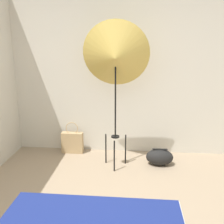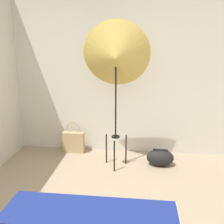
% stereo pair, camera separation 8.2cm
% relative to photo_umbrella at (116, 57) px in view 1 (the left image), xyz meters
% --- Properties ---
extents(wall_back, '(8.00, 0.05, 2.60)m').
position_rel_photo_umbrella_xyz_m(wall_back, '(-0.13, 0.60, -0.30)').
color(wall_back, beige).
rests_on(wall_back, ground_plane).
extents(photo_umbrella, '(0.93, 0.45, 2.08)m').
position_rel_photo_umbrella_xyz_m(photo_umbrella, '(0.00, 0.00, 0.00)').
color(photo_umbrella, black).
rests_on(photo_umbrella, ground_plane).
extents(tote_bag, '(0.35, 0.12, 0.53)m').
position_rel_photo_umbrella_xyz_m(tote_bag, '(-0.75, 0.42, -1.41)').
color(tote_bag, tan).
rests_on(tote_bag, ground_plane).
extents(duffel_bag, '(0.40, 0.25, 0.26)m').
position_rel_photo_umbrella_xyz_m(duffel_bag, '(0.66, 0.09, -1.47)').
color(duffel_bag, black).
rests_on(duffel_bag, ground_plane).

